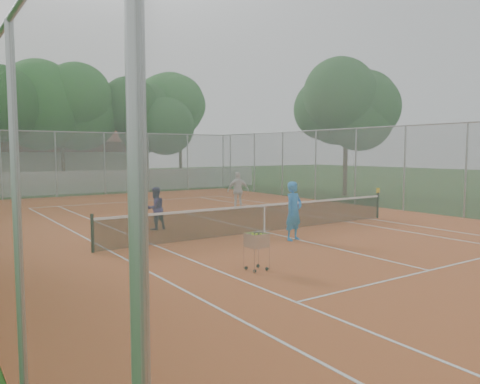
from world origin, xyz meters
TOP-DOWN VIEW (x-y plane):
  - ground at (0.00, 0.00)m, footprint 120.00×120.00m
  - court_pad at (0.00, 0.00)m, footprint 18.00×34.00m
  - court_lines at (0.00, 0.00)m, footprint 10.98×23.78m
  - tennis_net at (0.00, 0.00)m, footprint 11.88×0.10m
  - perimeter_fence at (0.00, 0.00)m, footprint 18.00×34.00m
  - boundary_wall at (0.00, 19.00)m, footprint 26.00×0.30m
  - clubhouse at (-2.00, 29.00)m, footprint 16.40×9.00m
  - tropical_trees at (0.00, 22.00)m, footprint 29.00×19.00m
  - player_near at (-0.15, -1.72)m, footprint 0.75×0.56m
  - player_far_left at (-2.93, 2.55)m, footprint 0.84×0.71m
  - player_far_right at (2.84, 5.84)m, footprint 1.15×0.77m
  - ball_hopper at (-3.35, -4.11)m, footprint 0.49×0.49m

SIDE VIEW (x-z plane):
  - ground at x=0.00m, z-range 0.00..0.00m
  - court_pad at x=0.00m, z-range 0.00..0.02m
  - court_lines at x=0.00m, z-range 0.02..0.03m
  - ball_hopper at x=-3.35m, z-range 0.02..0.99m
  - tennis_net at x=0.00m, z-range 0.02..1.00m
  - boundary_wall at x=0.00m, z-range 0.00..1.50m
  - player_far_left at x=-2.93m, z-range 0.02..1.54m
  - player_far_right at x=2.84m, z-range 0.02..1.83m
  - player_near at x=-0.15m, z-range 0.02..1.87m
  - perimeter_fence at x=0.00m, z-range 0.00..4.00m
  - clubhouse at x=-2.00m, z-range 0.00..4.40m
  - tropical_trees at x=0.00m, z-range 0.00..10.00m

